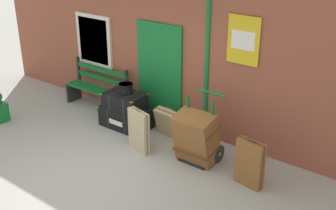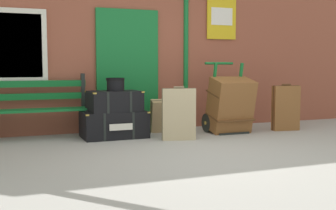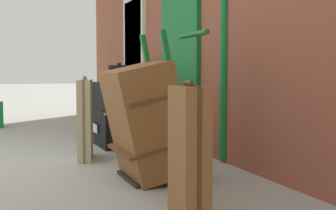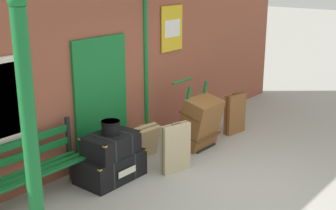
{
  "view_description": "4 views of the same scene",
  "coord_description": "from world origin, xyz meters",
  "px_view_note": "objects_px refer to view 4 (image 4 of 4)",
  "views": [
    {
      "loc": [
        4.7,
        -3.93,
        3.92
      ],
      "look_at": [
        0.23,
        1.86,
        0.74
      ],
      "focal_mm": 45.75,
      "sensor_mm": 36.0,
      "label": 1
    },
    {
      "loc": [
        -2.45,
        -4.69,
        1.14
      ],
      "look_at": [
        0.03,
        1.66,
        0.5
      ],
      "focal_mm": 45.38,
      "sensor_mm": 36.0,
      "label": 2
    },
    {
      "loc": [
        4.69,
        0.39,
        0.87
      ],
      "look_at": [
        0.85,
        1.81,
        0.58
      ],
      "focal_mm": 50.5,
      "sensor_mm": 36.0,
      "label": 3
    },
    {
      "loc": [
        -5.22,
        -2.95,
        3.15
      ],
      "look_at": [
        0.66,
        1.9,
        0.84
      ],
      "focal_mm": 48.82,
      "sensor_mm": 36.0,
      "label": 4
    }
  ],
  "objects_px": {
    "suitcase_brown": "(235,114)",
    "suitcase_charcoal": "(144,141)",
    "suitcase_beige": "(176,148)",
    "porters_trolley": "(192,131)",
    "platform_bench": "(32,171)",
    "steamer_trunk_middle": "(111,144)",
    "large_brown_trunk": "(200,122)",
    "steamer_trunk_base": "(110,166)",
    "round_hatbox": "(111,126)",
    "lamp_post": "(35,197)"
  },
  "relations": [
    {
      "from": "platform_bench",
      "to": "lamp_post",
      "type": "bearing_deg",
      "value": -122.12
    },
    {
      "from": "round_hatbox",
      "to": "porters_trolley",
      "type": "xyz_separation_m",
      "value": [
        1.9,
        -0.12,
        -0.58
      ]
    },
    {
      "from": "platform_bench",
      "to": "steamer_trunk_base",
      "type": "bearing_deg",
      "value": -15.48
    },
    {
      "from": "steamer_trunk_middle",
      "to": "round_hatbox",
      "type": "xyz_separation_m",
      "value": [
        0.02,
        0.02,
        0.28
      ]
    },
    {
      "from": "suitcase_brown",
      "to": "suitcase_charcoal",
      "type": "height_order",
      "value": "suitcase_brown"
    },
    {
      "from": "porters_trolley",
      "to": "suitcase_beige",
      "type": "xyz_separation_m",
      "value": [
        -1.06,
        -0.46,
        0.12
      ]
    },
    {
      "from": "platform_bench",
      "to": "steamer_trunk_base",
      "type": "distance_m",
      "value": 1.23
    },
    {
      "from": "steamer_trunk_middle",
      "to": "round_hatbox",
      "type": "distance_m",
      "value": 0.28
    },
    {
      "from": "steamer_trunk_middle",
      "to": "large_brown_trunk",
      "type": "height_order",
      "value": "large_brown_trunk"
    },
    {
      "from": "steamer_trunk_middle",
      "to": "round_hatbox",
      "type": "relative_size",
      "value": 2.89
    },
    {
      "from": "platform_bench",
      "to": "large_brown_trunk",
      "type": "bearing_deg",
      "value": -11.68
    },
    {
      "from": "steamer_trunk_base",
      "to": "round_hatbox",
      "type": "xyz_separation_m",
      "value": [
        0.03,
        -0.02,
        0.65
      ]
    },
    {
      "from": "suitcase_charcoal",
      "to": "steamer_trunk_base",
      "type": "bearing_deg",
      "value": -170.12
    },
    {
      "from": "suitcase_beige",
      "to": "suitcase_charcoal",
      "type": "height_order",
      "value": "suitcase_beige"
    },
    {
      "from": "porters_trolley",
      "to": "large_brown_trunk",
      "type": "bearing_deg",
      "value": -90.0
    },
    {
      "from": "steamer_trunk_base",
      "to": "suitcase_brown",
      "type": "xyz_separation_m",
      "value": [
        2.99,
        -0.39,
        0.18
      ]
    },
    {
      "from": "large_brown_trunk",
      "to": "platform_bench",
      "type": "bearing_deg",
      "value": 168.32
    },
    {
      "from": "large_brown_trunk",
      "to": "round_hatbox",
      "type": "bearing_deg",
      "value": 171.11
    },
    {
      "from": "porters_trolley",
      "to": "suitcase_brown",
      "type": "bearing_deg",
      "value": -12.89
    },
    {
      "from": "lamp_post",
      "to": "suitcase_charcoal",
      "type": "relative_size",
      "value": 5.08
    },
    {
      "from": "lamp_post",
      "to": "suitcase_beige",
      "type": "height_order",
      "value": "lamp_post"
    },
    {
      "from": "lamp_post",
      "to": "suitcase_brown",
      "type": "xyz_separation_m",
      "value": [
        5.27,
        1.07,
        -0.73
      ]
    },
    {
      "from": "lamp_post",
      "to": "large_brown_trunk",
      "type": "relative_size",
      "value": 3.11
    },
    {
      "from": "lamp_post",
      "to": "steamer_trunk_middle",
      "type": "distance_m",
      "value": 2.74
    },
    {
      "from": "suitcase_brown",
      "to": "suitcase_charcoal",
      "type": "bearing_deg",
      "value": 164.84
    },
    {
      "from": "suitcase_brown",
      "to": "suitcase_charcoal",
      "type": "xyz_separation_m",
      "value": [
        -2.04,
        0.55,
        -0.11
      ]
    },
    {
      "from": "suitcase_beige",
      "to": "round_hatbox",
      "type": "bearing_deg",
      "value": 145.24
    },
    {
      "from": "platform_bench",
      "to": "suitcase_charcoal",
      "type": "xyz_separation_m",
      "value": [
        2.11,
        -0.15,
        -0.16
      ]
    },
    {
      "from": "lamp_post",
      "to": "suitcase_charcoal",
      "type": "bearing_deg",
      "value": 26.64
    },
    {
      "from": "porters_trolley",
      "to": "platform_bench",
      "type": "bearing_deg",
      "value": 171.47
    },
    {
      "from": "platform_bench",
      "to": "steamer_trunk_middle",
      "type": "distance_m",
      "value": 1.22
    },
    {
      "from": "suitcase_beige",
      "to": "suitcase_charcoal",
      "type": "xyz_separation_m",
      "value": [
        0.09,
        0.77,
        -0.11
      ]
    },
    {
      "from": "lamp_post",
      "to": "suitcase_beige",
      "type": "xyz_separation_m",
      "value": [
        3.14,
        0.85,
        -0.73
      ]
    },
    {
      "from": "suitcase_charcoal",
      "to": "large_brown_trunk",
      "type": "bearing_deg",
      "value": -26.44
    },
    {
      "from": "large_brown_trunk",
      "to": "suitcase_beige",
      "type": "relative_size",
      "value": 1.15
    },
    {
      "from": "suitcase_beige",
      "to": "suitcase_charcoal",
      "type": "relative_size",
      "value": 1.42
    },
    {
      "from": "steamer_trunk_middle",
      "to": "steamer_trunk_base",
      "type": "bearing_deg",
      "value": 93.53
    },
    {
      "from": "steamer_trunk_middle",
      "to": "suitcase_charcoal",
      "type": "distance_m",
      "value": 1.02
    },
    {
      "from": "platform_bench",
      "to": "suitcase_beige",
      "type": "relative_size",
      "value": 1.93
    },
    {
      "from": "platform_bench",
      "to": "porters_trolley",
      "type": "relative_size",
      "value": 1.34
    },
    {
      "from": "steamer_trunk_middle",
      "to": "suitcase_charcoal",
      "type": "xyz_separation_m",
      "value": [
        0.95,
        0.2,
        -0.29
      ]
    },
    {
      "from": "steamer_trunk_base",
      "to": "large_brown_trunk",
      "type": "distance_m",
      "value": 1.97
    },
    {
      "from": "steamer_trunk_middle",
      "to": "suitcase_brown",
      "type": "xyz_separation_m",
      "value": [
        2.99,
        -0.35,
        -0.19
      ]
    },
    {
      "from": "steamer_trunk_middle",
      "to": "suitcase_brown",
      "type": "distance_m",
      "value": 3.02
    },
    {
      "from": "lamp_post",
      "to": "porters_trolley",
      "type": "distance_m",
      "value": 4.48
    },
    {
      "from": "suitcase_brown",
      "to": "steamer_trunk_base",
      "type": "bearing_deg",
      "value": 172.65
    },
    {
      "from": "suitcase_charcoal",
      "to": "round_hatbox",
      "type": "bearing_deg",
      "value": -168.67
    },
    {
      "from": "steamer_trunk_middle",
      "to": "suitcase_brown",
      "type": "height_order",
      "value": "suitcase_brown"
    },
    {
      "from": "lamp_post",
      "to": "suitcase_beige",
      "type": "distance_m",
      "value": 3.33
    },
    {
      "from": "large_brown_trunk",
      "to": "suitcase_charcoal",
      "type": "xyz_separation_m",
      "value": [
        -0.97,
        0.48,
        -0.19
      ]
    }
  ]
}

